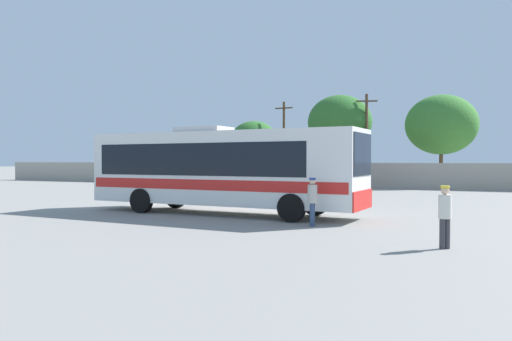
# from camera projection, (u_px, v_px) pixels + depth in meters

# --- Properties ---
(ground_plane) EXTENTS (300.00, 300.00, 0.00)m
(ground_plane) POSITION_uv_depth(u_px,v_px,m) (316.00, 198.00, 29.29)
(ground_plane) COLOR gray
(perimeter_wall) EXTENTS (80.00, 0.30, 2.04)m
(perimeter_wall) POSITION_uv_depth(u_px,v_px,m) (361.00, 175.00, 40.49)
(perimeter_wall) COLOR #9E998C
(perimeter_wall) RESTS_ON ground_plane
(coach_bus_white_red) EXTENTS (12.03, 3.16, 3.65)m
(coach_bus_white_red) POSITION_uv_depth(u_px,v_px,m) (219.00, 167.00, 20.60)
(coach_bus_white_red) COLOR white
(coach_bus_white_red) RESTS_ON ground_plane
(attendant_by_bus_door) EXTENTS (0.35, 0.35, 1.65)m
(attendant_by_bus_door) POSITION_uv_depth(u_px,v_px,m) (312.00, 199.00, 16.71)
(attendant_by_bus_door) COLOR #33476B
(attendant_by_bus_door) RESTS_ON ground_plane
(passenger_waiting_on_apron) EXTENTS (0.45, 0.45, 1.60)m
(passenger_waiting_on_apron) POSITION_uv_depth(u_px,v_px,m) (445.00, 213.00, 12.43)
(passenger_waiting_on_apron) COLOR #38383D
(passenger_waiting_on_apron) RESTS_ON ground_plane
(parked_car_leftmost_black) EXTENTS (4.10, 2.10, 1.44)m
(parked_car_leftmost_black) POSITION_uv_depth(u_px,v_px,m) (251.00, 178.00, 40.70)
(parked_car_leftmost_black) COLOR black
(parked_car_leftmost_black) RESTS_ON ground_plane
(parked_car_second_red) EXTENTS (4.31, 2.13, 1.44)m
(parked_car_second_red) POSITION_uv_depth(u_px,v_px,m) (320.00, 180.00, 37.52)
(parked_car_second_red) COLOR red
(parked_car_second_red) RESTS_ON ground_plane
(utility_pole_near) EXTENTS (1.76, 0.65, 7.88)m
(utility_pole_near) POSITION_uv_depth(u_px,v_px,m) (366.00, 138.00, 41.90)
(utility_pole_near) COLOR #4C3823
(utility_pole_near) RESTS_ON ground_plane
(utility_pole_far) EXTENTS (1.80, 0.27, 7.82)m
(utility_pole_far) POSITION_uv_depth(u_px,v_px,m) (284.00, 141.00, 46.91)
(utility_pole_far) COLOR #4C3823
(utility_pole_far) RESTS_ON ground_plane
(roadside_tree_left) EXTENTS (4.63, 4.63, 6.07)m
(roadside_tree_left) POSITION_uv_depth(u_px,v_px,m) (254.00, 141.00, 47.89)
(roadside_tree_left) COLOR brown
(roadside_tree_left) RESTS_ON ground_plane
(roadside_tree_midleft) EXTENTS (5.70, 5.70, 8.07)m
(roadside_tree_midleft) POSITION_uv_depth(u_px,v_px,m) (340.00, 122.00, 43.98)
(roadside_tree_midleft) COLOR brown
(roadside_tree_midleft) RESTS_ON ground_plane
(roadside_tree_midright) EXTENTS (6.00, 6.00, 7.84)m
(roadside_tree_midright) POSITION_uv_depth(u_px,v_px,m) (441.00, 125.00, 42.01)
(roadside_tree_midright) COLOR brown
(roadside_tree_midright) RESTS_ON ground_plane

